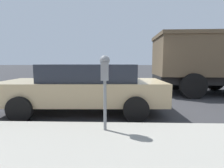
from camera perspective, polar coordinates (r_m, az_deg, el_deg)
ground_plane at (r=6.09m, az=5.32°, el=-6.92°), size 220.00×220.00×0.00m
parking_meter at (r=3.28m, az=-2.36°, el=3.42°), size 0.21×0.19×1.44m
car_tan at (r=5.18m, az=-8.74°, el=-0.90°), size 2.10×4.66×1.41m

